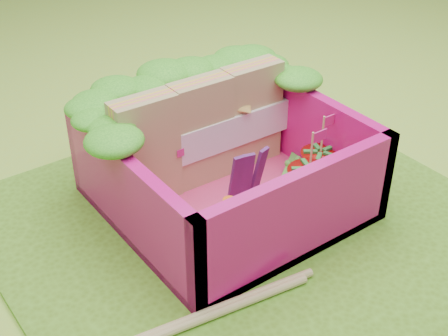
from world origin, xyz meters
TOP-DOWN VIEW (x-y plane):
  - ground at (0.00, 0.00)m, footprint 14.00×14.00m
  - placemat at (0.00, 0.00)m, footprint 2.60×2.60m
  - bento_floor at (0.03, 0.28)m, footprint 1.30×1.30m
  - bento_box at (0.03, 0.28)m, footprint 1.30×1.30m
  - lettuce_ruffle at (0.03, 0.74)m, footprint 1.43×0.76m
  - sandwich_stack at (0.03, 0.53)m, footprint 1.17×0.20m
  - broccoli at (-0.45, -0.06)m, footprint 0.32×0.32m
  - carrot_sticks at (-0.22, -0.06)m, footprint 0.14×0.11m
  - purple_wedges at (0.06, 0.13)m, footprint 0.21×0.05m
  - strawberry_left at (0.33, -0.07)m, footprint 0.25×0.25m
  - strawberry_right at (0.53, 0.04)m, footprint 0.23×0.23m
  - snap_peas at (0.41, 0.05)m, footprint 0.66×0.62m

SIDE VIEW (x-z plane):
  - ground at x=0.00m, z-range 0.00..0.00m
  - placemat at x=0.00m, z-range 0.00..0.03m
  - bento_floor at x=0.03m, z-range 0.03..0.08m
  - snap_peas at x=0.41m, z-range 0.08..0.13m
  - strawberry_right at x=0.53m, z-range -0.03..0.44m
  - carrot_sticks at x=-0.22m, z-range 0.08..0.34m
  - strawberry_left at x=0.33m, z-range -0.03..0.46m
  - broccoli at x=-0.45m, z-range 0.13..0.37m
  - purple_wedges at x=0.06m, z-range 0.08..0.46m
  - bento_box at x=0.03m, z-range 0.03..0.58m
  - sandwich_stack at x=0.03m, z-range 0.07..0.72m
  - lettuce_ruffle at x=0.03m, z-range 0.58..0.69m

